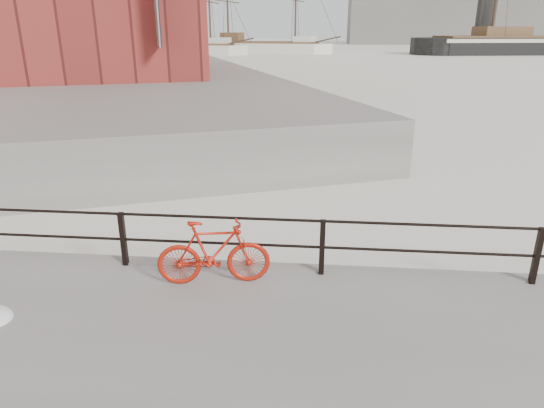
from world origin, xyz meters
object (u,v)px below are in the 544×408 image
(workboat_near, at_px, (23,79))
(workboat_far, at_px, (44,73))
(bicycle, at_px, (214,253))
(schooner_mid, at_px, (261,53))
(schooner_left, at_px, (179,54))

(workboat_near, height_order, workboat_far, same)
(bicycle, distance_m, workboat_near, 43.33)
(schooner_mid, distance_m, workboat_near, 52.32)
(schooner_mid, bearing_deg, schooner_left, -140.47)
(schooner_mid, relative_size, schooner_left, 1.10)
(schooner_mid, xyz_separation_m, schooner_left, (-13.51, -7.00, 0.00))
(bicycle, distance_m, workboat_far, 49.35)
(schooner_mid, bearing_deg, bicycle, -71.67)
(bicycle, bearing_deg, workboat_near, 114.90)
(workboat_far, bearing_deg, schooner_mid, 46.00)
(bicycle, relative_size, workboat_far, 0.16)
(bicycle, relative_size, workboat_near, 0.16)
(workboat_near, bearing_deg, workboat_far, 82.55)
(workboat_near, bearing_deg, schooner_mid, 50.87)
(schooner_mid, xyz_separation_m, workboat_near, (-15.70, -49.91, 0.00))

